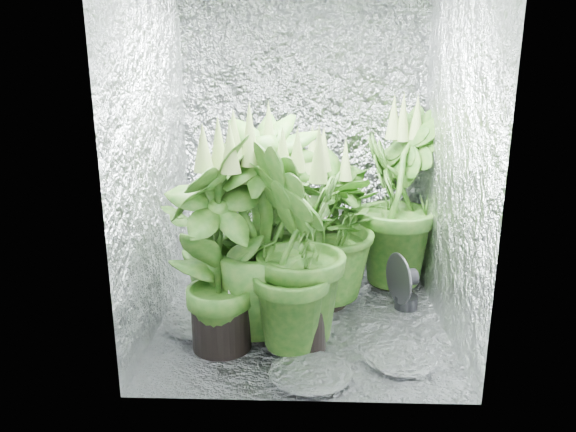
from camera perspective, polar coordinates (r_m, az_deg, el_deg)
The scene contains 12 objects.
ground at distance 3.31m, azimuth 1.35°, elevation -10.40°, with size 1.60×1.60×0.00m, color silver.
walls at distance 3.00m, azimuth 1.48°, elevation 6.94°, with size 1.62×1.62×2.00m.
plant_a at distance 3.24m, azimuth -5.45°, elevation -2.11°, with size 0.99×0.99×0.98m.
plant_b at distance 3.58m, azimuth 4.81°, elevation -0.72°, with size 0.62×0.62×0.96m.
plant_c at distance 3.68m, azimuth 11.00°, elevation 1.59°, with size 0.66×0.66×1.23m.
plant_d at distance 3.23m, azimuth -0.87°, elevation -2.29°, with size 0.66×0.66×0.99m.
plant_e at distance 3.33m, azimuth 3.54°, elevation -0.83°, with size 1.20×1.20×1.08m.
plant_f at distance 2.82m, azimuth -7.04°, elevation -3.13°, with size 0.76×0.76×1.20m.
plant_g at distance 2.79m, azimuth 1.17°, elevation -3.49°, with size 0.61×0.61×1.16m.
plant_h at distance 2.98m, azimuth -2.90°, elevation -1.45°, with size 0.75×0.75×1.24m.
circulation_fan at distance 3.44m, azimuth 11.57°, elevation -6.94°, with size 0.18×0.30×0.35m.
plant_label at distance 2.87m, azimuth -5.65°, elevation -8.17°, with size 0.04×0.01×0.07m, color white.
Camera 1 is at (0.02, -2.96, 1.48)m, focal length 35.00 mm.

